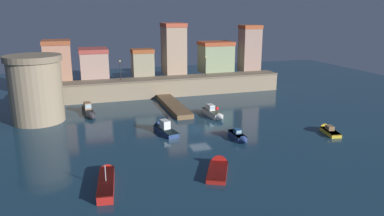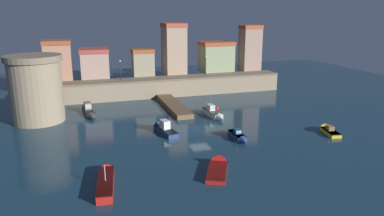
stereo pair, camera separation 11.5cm
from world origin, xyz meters
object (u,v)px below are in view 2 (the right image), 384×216
object	(u,v)px
moored_boat_4	(328,130)
mooring_buoy_0	(217,109)
moored_boat_0	(218,167)
moored_boat_6	(163,128)
moored_boat_1	(239,137)
moored_boat_3	(106,179)
moored_boat_2	(89,111)
fortress_tower	(36,88)
moored_boat_5	(214,114)
quay_lamp_1	(206,63)
quay_lamp_0	(120,67)

from	to	relation	value
moored_boat_4	mooring_buoy_0	size ratio (longest dim) A/B	6.44
moored_boat_0	mooring_buoy_0	xyz separation A→B (m)	(7.96, 20.75, -0.26)
moored_boat_0	moored_boat_6	xyz separation A→B (m)	(-2.48, 12.71, 0.20)
moored_boat_1	moored_boat_6	distance (m)	9.74
moored_boat_3	moored_boat_4	size ratio (longest dim) A/B	1.65
moored_boat_2	moored_boat_6	world-z (taller)	moored_boat_6
moored_boat_1	moored_boat_6	bearing A→B (deg)	-125.03
fortress_tower	moored_boat_5	xyz separation A→B (m)	(23.77, -5.44, -4.11)
moored_boat_1	moored_boat_6	xyz separation A→B (m)	(-7.86, 5.74, 0.05)
quay_lamp_1	moored_boat_3	xyz separation A→B (m)	(-20.78, -32.06, -5.17)
quay_lamp_0	moored_boat_5	xyz separation A→B (m)	(11.22, -15.40, -5.02)
fortress_tower	moored_boat_1	world-z (taller)	fortress_tower
fortress_tower	moored_boat_5	bearing A→B (deg)	-12.89
mooring_buoy_0	moored_boat_3	bearing A→B (deg)	-132.01
moored_boat_2	moored_boat_4	size ratio (longest dim) A/B	1.57
moored_boat_2	moored_boat_3	world-z (taller)	moored_boat_3
moored_boat_4	mooring_buoy_0	distance (m)	17.33
fortress_tower	moored_boat_6	size ratio (longest dim) A/B	1.52
fortress_tower	moored_boat_5	distance (m)	24.73
moored_boat_3	moored_boat_0	bearing A→B (deg)	-83.67
moored_boat_6	quay_lamp_1	bearing A→B (deg)	-44.36
quay_lamp_0	moored_boat_1	size ratio (longest dim) A/B	0.83
moored_boat_0	moored_boat_4	xyz separation A→B (m)	(17.23, 6.10, 0.05)
quay_lamp_0	moored_boat_6	size ratio (longest dim) A/B	0.57
fortress_tower	moored_boat_4	xyz separation A→B (m)	(35.01, -16.12, -4.32)
moored_boat_2	quay_lamp_1	bearing A→B (deg)	105.92
moored_boat_2	moored_boat_0	bearing A→B (deg)	18.94
fortress_tower	moored_boat_1	distance (m)	28.06
moored_boat_0	moored_boat_1	world-z (taller)	moored_boat_1
quay_lamp_1	moored_boat_6	size ratio (longest dim) A/B	0.59
moored_boat_1	moored_boat_5	world-z (taller)	moored_boat_5
mooring_buoy_0	moored_boat_6	bearing A→B (deg)	-142.43
fortress_tower	moored_boat_0	xyz separation A→B (m)	(17.78, -22.23, -4.37)
moored_boat_0	moored_boat_3	size ratio (longest dim) A/B	0.78
quay_lamp_0	moored_boat_6	xyz separation A→B (m)	(2.75, -19.48, -5.08)
quay_lamp_1	moored_boat_1	world-z (taller)	quay_lamp_1
quay_lamp_0	moored_boat_6	world-z (taller)	quay_lamp_0
moored_boat_2	moored_boat_6	size ratio (longest dim) A/B	1.16
moored_boat_2	moored_boat_6	distance (m)	13.80
moored_boat_1	moored_boat_3	xyz separation A→B (m)	(-15.98, -6.84, 0.03)
moored_boat_1	fortress_tower	bearing A→B (deg)	-122.27
moored_boat_3	moored_boat_5	bearing A→B (deg)	-37.84
fortress_tower	moored_boat_0	world-z (taller)	fortress_tower
quay_lamp_0	quay_lamp_1	size ratio (longest dim) A/B	0.97
quay_lamp_1	moored_boat_1	bearing A→B (deg)	-100.77
moored_boat_1	moored_boat_4	xyz separation A→B (m)	(11.85, -0.86, -0.09)
moored_boat_2	fortress_tower	bearing A→B (deg)	-85.42
moored_boat_3	moored_boat_6	world-z (taller)	moored_boat_3
moored_boat_5	moored_boat_4	bearing A→B (deg)	41.71
quay_lamp_0	moored_boat_1	xyz separation A→B (m)	(10.62, -25.22, -5.14)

